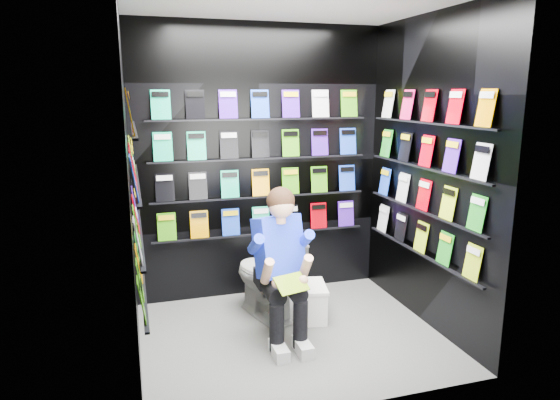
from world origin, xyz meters
name	(u,v)px	position (x,y,z in m)	size (l,w,h in m)	color
floor	(291,336)	(0.00, 0.00, 0.00)	(2.40, 2.40, 0.00)	slate
ceiling	(293,1)	(0.00, 0.00, 2.60)	(2.40, 2.40, 0.00)	white
wall_back	(260,163)	(0.00, 1.00, 1.30)	(2.40, 0.04, 2.60)	black
wall_front	(346,209)	(0.00, -1.00, 1.30)	(2.40, 0.04, 2.60)	black
wall_left	(130,189)	(-1.20, 0.00, 1.30)	(0.04, 2.00, 2.60)	black
wall_right	(428,174)	(1.20, 0.00, 1.30)	(0.04, 2.00, 2.60)	black
comics_back	(261,163)	(0.00, 0.97, 1.31)	(2.10, 0.06, 1.37)	#C40010
comics_left	(134,188)	(-1.17, 0.00, 1.31)	(0.06, 1.70, 1.37)	#C40010
comics_right	(425,173)	(1.17, 0.00, 1.31)	(0.06, 1.70, 1.37)	#C40010
toilet	(266,277)	(-0.10, 0.44, 0.37)	(0.42, 0.75, 0.73)	white
longbox	(312,303)	(0.28, 0.27, 0.14)	(0.21, 0.38, 0.28)	white
longbox_lid	(313,286)	(0.28, 0.27, 0.30)	(0.23, 0.40, 0.03)	white
reader	(278,247)	(-0.10, 0.06, 0.75)	(0.50, 0.72, 1.33)	#041CD7
held_comic	(291,284)	(-0.10, -0.29, 0.58)	(0.25, 0.01, 0.17)	green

